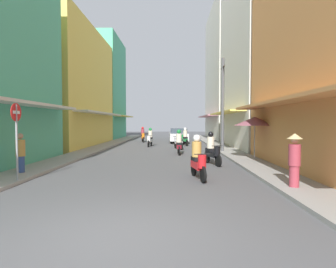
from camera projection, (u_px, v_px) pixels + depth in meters
name	position (u px, v px, depth m)	size (l,w,h in m)	color
ground_plane	(160.00, 150.00, 20.14)	(84.57, 84.57, 0.00)	#4C4C4F
sidewalk_left	(94.00, 149.00, 20.23)	(1.58, 46.44, 0.12)	#9E9991
sidewalk_right	(226.00, 150.00, 20.04)	(1.58, 46.44, 0.12)	gray
building_left_mid	(61.00, 88.00, 23.83)	(7.05, 12.70, 9.97)	#EFD159
building_left_far	(96.00, 89.00, 34.58)	(7.05, 8.27, 12.27)	#4CB28C
building_right_mid	(270.00, 43.00, 21.90)	(7.05, 10.45, 16.62)	silver
building_right_far	(236.00, 74.00, 34.02)	(7.05, 12.33, 15.93)	silver
motorbike_silver	(178.00, 142.00, 21.14)	(0.75, 1.74, 0.96)	black
motorbike_red	(198.00, 159.00, 9.91)	(0.60, 1.79, 1.58)	black
motorbike_white	(150.00, 138.00, 23.49)	(0.55, 1.81, 1.58)	black
motorbike_black	(212.00, 150.00, 13.27)	(0.72, 1.75, 1.58)	black
motorbike_orange	(143.00, 135.00, 28.84)	(0.61, 1.79, 1.58)	black
motorbike_maroon	(179.00, 143.00, 17.63)	(0.55, 1.81, 1.58)	black
motorbike_green	(185.00, 137.00, 24.51)	(0.68, 1.77, 1.58)	black
parked_car	(178.00, 135.00, 27.96)	(1.91, 4.16, 1.45)	silver
pedestrian_crossing	(294.00, 159.00, 8.18)	(0.44, 0.44, 1.70)	#99333F
pedestrian_far	(21.00, 154.00, 10.57)	(0.34, 0.34, 1.61)	#334C8C
vendor_umbrella	(255.00, 121.00, 14.29)	(2.11, 2.11, 2.31)	#99999E
utility_pole	(223.00, 105.00, 18.47)	(0.20, 1.20, 6.26)	#4C4C4F
street_sign_no_entry	(17.00, 132.00, 9.16)	(0.07, 0.60, 2.65)	gray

